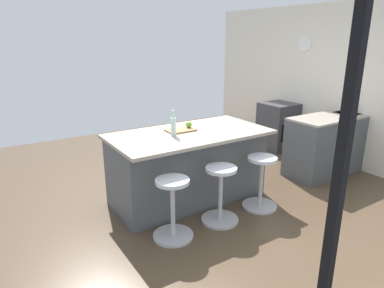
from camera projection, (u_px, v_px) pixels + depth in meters
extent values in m
plane|color=brown|center=(190.00, 190.00, 4.85)|extent=(7.26, 7.26, 0.00)
cube|color=black|center=(337.00, 196.00, 1.79)|extent=(0.05, 0.06, 2.17)
cube|color=silver|center=(327.00, 83.00, 5.90)|extent=(0.12, 5.55, 2.61)
cylinder|color=white|center=(305.00, 43.00, 6.06)|extent=(0.03, 0.28, 0.28)
cube|color=#4C5156|center=(337.00, 143.00, 5.51)|extent=(1.88, 0.60, 0.88)
cube|color=#9E9384|center=(341.00, 115.00, 5.38)|extent=(1.88, 0.60, 0.03)
cube|color=#38383D|center=(350.00, 116.00, 5.51)|extent=(0.44, 0.36, 0.12)
cylinder|color=#B7B7BC|center=(343.00, 102.00, 5.57)|extent=(0.02, 0.02, 0.28)
cube|color=#38383D|center=(278.00, 126.00, 6.55)|extent=(0.60, 0.60, 0.88)
cube|color=black|center=(290.00, 132.00, 6.32)|extent=(0.44, 0.01, 0.32)
cube|color=#4C5156|center=(188.00, 167.00, 4.48)|extent=(1.95, 0.85, 0.89)
cube|color=#9E9384|center=(190.00, 134.00, 4.30)|extent=(2.01, 1.05, 0.04)
cylinder|color=#B7B7BC|center=(259.00, 206.00, 4.37)|extent=(0.44, 0.44, 0.03)
cylinder|color=#B7B7BC|center=(261.00, 183.00, 4.28)|extent=(0.05, 0.05, 0.61)
cylinder|color=silver|center=(262.00, 159.00, 4.18)|extent=(0.36, 0.36, 0.04)
cylinder|color=#B7B7BC|center=(220.00, 219.00, 4.05)|extent=(0.44, 0.44, 0.03)
cylinder|color=#B7B7BC|center=(220.00, 195.00, 3.95)|extent=(0.05, 0.05, 0.61)
cylinder|color=silver|center=(221.00, 169.00, 3.85)|extent=(0.36, 0.36, 0.04)
cylinder|color=#B7B7BC|center=(173.00, 235.00, 3.72)|extent=(0.44, 0.44, 0.03)
cylinder|color=#B7B7BC|center=(173.00, 210.00, 3.62)|extent=(0.05, 0.05, 0.61)
cylinder|color=silver|center=(172.00, 181.00, 3.53)|extent=(0.36, 0.36, 0.04)
cube|color=olive|center=(181.00, 130.00, 4.37)|extent=(0.36, 0.24, 0.02)
sphere|color=#609E2D|center=(189.00, 124.00, 4.44)|extent=(0.08, 0.08, 0.08)
cylinder|color=silver|center=(173.00, 127.00, 4.13)|extent=(0.06, 0.06, 0.22)
cylinder|color=silver|center=(173.00, 115.00, 4.08)|extent=(0.03, 0.03, 0.08)
cylinder|color=#B7B7BC|center=(173.00, 111.00, 4.07)|extent=(0.03, 0.03, 0.02)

